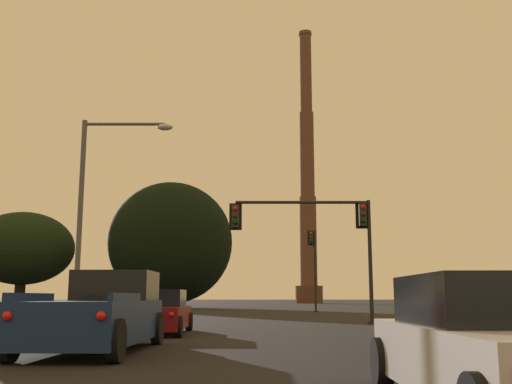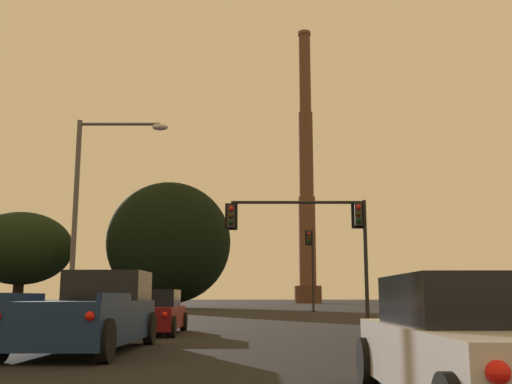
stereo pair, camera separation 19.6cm
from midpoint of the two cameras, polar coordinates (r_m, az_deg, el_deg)
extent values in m
cube|color=navy|center=(13.84, -15.30, -11.79)|extent=(2.04, 5.41, 0.88)
cube|color=black|center=(15.53, -13.41, -8.68)|extent=(1.85, 1.81, 0.72)
cube|color=navy|center=(12.81, -20.99, -9.33)|extent=(0.12, 2.43, 0.16)
cube|color=navy|center=(12.26, -12.66, -9.75)|extent=(0.12, 2.43, 0.16)
cylinder|color=black|center=(16.24, -16.62, -12.33)|extent=(0.23, 0.80, 0.80)
cylinder|color=black|center=(15.78, -9.63, -12.68)|extent=(0.23, 0.80, 0.80)
cylinder|color=black|center=(11.48, -13.55, -13.61)|extent=(0.23, 0.80, 0.80)
sphere|color=red|center=(11.00, -14.94, -11.36)|extent=(0.17, 0.17, 0.17)
cube|color=silver|center=(6.96, 21.64, -14.70)|extent=(1.86, 4.62, 0.70)
cube|color=black|center=(7.14, 20.66, -9.59)|extent=(1.65, 2.22, 0.55)
cylinder|color=black|center=(8.58, 11.36, -15.55)|extent=(0.23, 0.64, 0.64)
cylinder|color=black|center=(9.05, 22.76, -14.68)|extent=(0.23, 0.64, 0.64)
sphere|color=red|center=(4.53, 23.35, -15.53)|extent=(0.17, 0.17, 0.17)
cube|color=maroon|center=(20.28, -9.55, -11.70)|extent=(1.92, 4.64, 0.70)
cube|color=black|center=(20.50, -9.40, -9.93)|extent=(1.67, 2.24, 0.55)
cylinder|color=black|center=(22.30, -11.15, -12.01)|extent=(0.24, 0.65, 0.64)
cylinder|color=black|center=(22.08, -6.54, -12.15)|extent=(0.24, 0.65, 0.64)
cylinder|color=black|center=(18.57, -13.16, -12.38)|extent=(0.24, 0.65, 0.64)
cylinder|color=black|center=(18.30, -7.62, -12.59)|extent=(0.24, 0.65, 0.64)
sphere|color=red|center=(18.11, -12.88, -11.32)|extent=(0.17, 0.17, 0.17)
sphere|color=red|center=(17.89, -8.26, -11.48)|extent=(0.17, 0.17, 0.17)
cylinder|color=black|center=(49.78, 5.65, -7.43)|extent=(0.18, 0.18, 6.71)
cylinder|color=black|center=(49.75, 5.71, -11.24)|extent=(0.40, 0.40, 0.10)
cube|color=#282828|center=(49.94, 5.26, -4.35)|extent=(0.34, 0.34, 1.04)
cube|color=black|center=(50.12, 5.24, -4.37)|extent=(0.58, 0.03, 1.25)
sphere|color=red|center=(49.79, 5.28, -3.96)|extent=(0.22, 0.22, 0.22)
sphere|color=#352604|center=(49.76, 5.28, -4.33)|extent=(0.22, 0.22, 0.22)
sphere|color=black|center=(49.73, 5.29, -4.70)|extent=(0.22, 0.22, 0.22)
cylinder|color=black|center=(27.72, 10.72, -6.48)|extent=(0.18, 0.18, 5.58)
cylinder|color=black|center=(27.69, 10.91, -12.15)|extent=(0.40, 0.40, 0.10)
cube|color=#282828|center=(27.87, 9.99, -2.13)|extent=(0.34, 0.34, 1.04)
cube|color=black|center=(28.04, 9.93, -2.18)|extent=(0.58, 0.03, 1.25)
sphere|color=red|center=(27.73, 10.04, -1.42)|extent=(0.22, 0.22, 0.22)
sphere|color=#352604|center=(27.68, 10.06, -2.08)|extent=(0.22, 0.22, 0.22)
sphere|color=black|center=(27.64, 10.08, -2.74)|extent=(0.22, 0.22, 0.22)
cylinder|color=black|center=(27.61, 4.28, -0.99)|extent=(6.12, 0.14, 0.14)
sphere|color=black|center=(28.00, 10.54, -0.97)|extent=(0.18, 0.18, 0.18)
cube|color=#282828|center=(27.47, -2.08, -2.31)|extent=(0.34, 0.34, 1.04)
cube|color=black|center=(27.64, -2.07, -2.36)|extent=(0.58, 0.03, 1.25)
sphere|color=red|center=(27.32, -2.09, -1.59)|extent=(0.22, 0.22, 0.22)
sphere|color=#352604|center=(27.28, -2.10, -2.26)|extent=(0.22, 0.22, 0.22)
sphere|color=black|center=(27.24, -2.10, -2.93)|extent=(0.22, 0.22, 0.22)
cylinder|color=#56565B|center=(24.13, -16.57, -2.73)|extent=(0.20, 0.20, 8.11)
cylinder|color=#56565B|center=(24.51, -12.51, 6.32)|extent=(3.20, 0.12, 0.12)
sphere|color=#56565B|center=(24.90, -16.12, 6.22)|extent=(0.20, 0.20, 0.20)
ellipsoid|color=silver|center=(24.18, -8.79, 6.13)|extent=(0.64, 0.36, 0.26)
cylinder|color=#523427|center=(117.74, 5.13, -9.70)|extent=(5.28, 5.28, 3.35)
cylinder|color=brown|center=(118.25, 5.05, -4.65)|extent=(3.30, 3.30, 17.48)
cylinder|color=brown|center=(121.12, 4.93, 3.61)|extent=(2.84, 2.84, 17.48)
cylinder|color=brown|center=(126.36, 4.81, 11.33)|extent=(2.38, 2.38, 17.48)
cylinder|color=brown|center=(129.64, 4.75, 14.79)|extent=(2.66, 2.66, 0.70)
cylinder|color=black|center=(71.29, -21.55, -8.83)|extent=(1.13, 1.13, 3.51)
ellipsoid|color=black|center=(71.49, -21.31, -5.01)|extent=(11.26, 10.13, 8.06)
cylinder|color=black|center=(68.37, -8.26, -9.98)|extent=(1.40, 1.40, 2.13)
ellipsoid|color=black|center=(68.64, -8.13, -4.78)|extent=(13.97, 12.58, 13.74)
camera|label=1|loc=(0.10, -89.89, -0.02)|focal=42.00mm
camera|label=2|loc=(0.10, 90.11, 0.02)|focal=42.00mm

